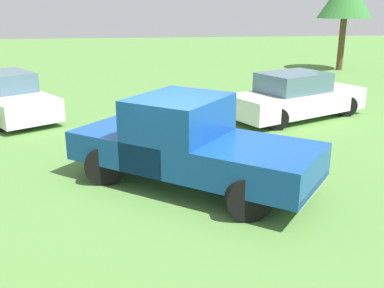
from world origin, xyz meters
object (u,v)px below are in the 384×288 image
at_px(pickup_truck, 186,141).
at_px(sedan_near, 7,97).
at_px(sedan_far, 296,97).
at_px(traffic_cone, 135,124).

relative_size(pickup_truck, sedan_near, 1.10).
height_order(pickup_truck, sedan_far, pickup_truck).
height_order(sedan_near, sedan_far, sedan_far).
bearing_deg(sedan_far, sedan_near, 146.73).
distance_m(pickup_truck, sedan_far, 6.55).
bearing_deg(pickup_truck, sedan_far, 88.71).
xyz_separation_m(pickup_truck, traffic_cone, (1.03, -3.89, -0.67)).
bearing_deg(pickup_truck, sedan_near, 166.41).
xyz_separation_m(sedan_far, traffic_cone, (5.12, 1.21, -0.41)).
bearing_deg(sedan_near, traffic_cone, 25.37).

